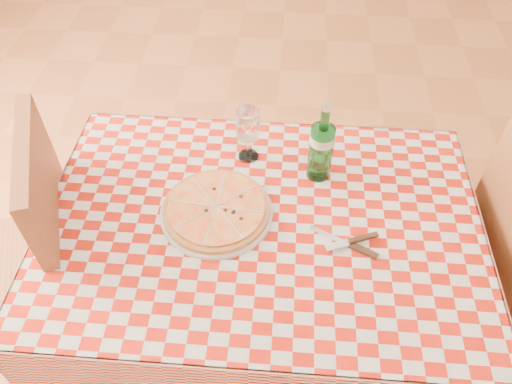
# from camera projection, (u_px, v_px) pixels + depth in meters

# --- Properties ---
(dining_table) EXTENTS (1.20, 0.80, 0.75)m
(dining_table) POSITION_uv_depth(u_px,v_px,m) (261.00, 241.00, 1.55)
(dining_table) COLOR brown
(dining_table) RESTS_ON ground
(tablecloth) EXTENTS (1.30, 0.90, 0.01)m
(tablecloth) POSITION_uv_depth(u_px,v_px,m) (261.00, 222.00, 1.47)
(tablecloth) COLOR #9D1509
(tablecloth) RESTS_ON dining_table
(chair_far) EXTENTS (0.59, 0.59, 1.02)m
(chair_far) POSITION_uv_depth(u_px,v_px,m) (31.00, 251.00, 1.61)
(chair_far) COLOR brown
(chair_far) RESTS_ON ground
(pizza_plate) EXTENTS (0.37, 0.37, 0.04)m
(pizza_plate) POSITION_uv_depth(u_px,v_px,m) (216.00, 209.00, 1.47)
(pizza_plate) COLOR #C88342
(pizza_plate) RESTS_ON tablecloth
(water_bottle) EXTENTS (0.10, 0.10, 0.28)m
(water_bottle) POSITION_uv_depth(u_px,v_px,m) (322.00, 142.00, 1.50)
(water_bottle) COLOR #1B6C26
(water_bottle) RESTS_ON tablecloth
(wine_glass) EXTENTS (0.09, 0.09, 0.19)m
(wine_glass) POSITION_uv_depth(u_px,v_px,m) (248.00, 135.00, 1.58)
(wine_glass) COLOR white
(wine_glass) RESTS_ON tablecloth
(cutlery) EXTENTS (0.23, 0.19, 0.02)m
(cutlery) POSITION_uv_depth(u_px,v_px,m) (349.00, 243.00, 1.40)
(cutlery) COLOR silver
(cutlery) RESTS_ON tablecloth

